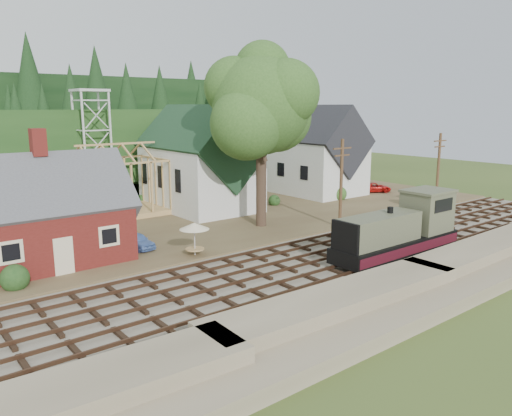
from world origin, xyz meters
TOP-DOWN VIEW (x-y plane):
  - ground at (0.00, 0.00)m, footprint 140.00×140.00m
  - embankment at (0.00, -8.50)m, footprint 64.00×5.00m
  - railroad_bed at (0.00, 0.00)m, footprint 64.00×11.00m
  - village_flat at (0.00, 18.00)m, footprint 64.00×26.00m
  - hillside at (0.00, 42.00)m, footprint 70.00×28.96m
  - ridge at (0.00, 58.00)m, footprint 80.00×20.00m
  - depot at (-16.00, 11.00)m, footprint 10.80×7.41m
  - church at (2.00, 19.68)m, footprint 8.40×15.17m
  - farmhouse at (18.00, 19.00)m, footprint 8.40×10.80m
  - timber_frame at (-6.00, 22.00)m, footprint 8.20×6.20m
  - lattice_tower at (-6.00, 28.00)m, footprint 3.20×3.20m
  - big_tree at (2.17, 10.08)m, footprint 10.90×8.40m
  - telegraph_pole_near at (7.00, 5.20)m, footprint 2.20×0.28m
  - telegraph_pole_far at (22.00, 5.20)m, footprint 2.20×0.28m
  - locomotive at (4.27, -3.00)m, footprint 11.21×2.80m
  - car_blue at (-9.85, 10.09)m, footprint 1.81×3.57m
  - car_green at (-16.65, 8.75)m, footprint 3.44×1.65m
  - car_red at (24.08, 14.92)m, footprint 4.49×3.77m
  - patio_set at (-7.35, 5.99)m, footprint 2.12×2.12m

SIDE VIEW (x-z plane):
  - ground at x=0.00m, z-range 0.00..0.00m
  - embankment at x=0.00m, z-range -0.80..0.80m
  - hillside at x=0.00m, z-range -6.37..6.37m
  - ridge at x=0.00m, z-range -6.00..6.00m
  - railroad_bed at x=0.00m, z-range 0.00..0.16m
  - village_flat at x=0.00m, z-range 0.00..0.30m
  - car_green at x=-16.65m, z-range 0.30..1.39m
  - car_red at x=24.08m, z-range 0.30..1.44m
  - car_blue at x=-9.85m, z-range 0.30..1.47m
  - locomotive at x=4.27m, z-range -0.24..4.27m
  - patio_set at x=-7.35m, z-range 1.13..3.49m
  - depot at x=-16.00m, z-range -1.29..7.71m
  - timber_frame at x=-6.00m, z-range -0.23..6.76m
  - telegraph_pole_near at x=7.00m, z-range 0.25..8.25m
  - telegraph_pole_far at x=22.00m, z-range 0.25..8.25m
  - farmhouse at x=18.00m, z-range -0.43..10.17m
  - church at x=2.00m, z-range -1.32..11.68m
  - lattice_tower at x=-6.00m, z-range 3.97..16.10m
  - big_tree at x=2.17m, z-range 2.87..17.57m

